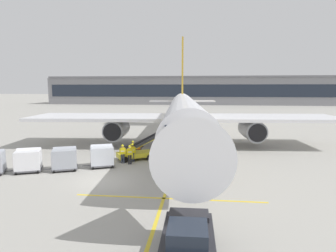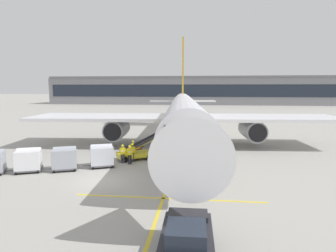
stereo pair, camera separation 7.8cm
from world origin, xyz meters
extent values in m
plane|color=#9E9B93|center=(0.00, 0.00, 0.00)|extent=(600.00, 600.00, 0.00)
cylinder|color=white|center=(5.28, 13.42, 3.91)|extent=(6.34, 36.69, 3.77)
cube|color=gold|center=(5.28, 13.42, 3.91)|extent=(6.28, 35.23, 0.45)
cone|color=white|center=(6.70, -6.67, 3.91)|extent=(3.84, 4.02, 3.58)
cone|color=white|center=(3.77, 34.65, 4.19)|extent=(3.63, 6.25, 3.21)
cube|color=white|center=(-4.19, 13.67, 3.34)|extent=(17.82, 8.51, 0.36)
cylinder|color=#93969E|center=(-2.67, 13.04, 1.99)|extent=(2.67, 4.90, 2.34)
cylinder|color=black|center=(-2.50, 10.63, 1.99)|extent=(1.99, 0.26, 1.99)
cube|color=white|center=(14.62, 15.00, 3.34)|extent=(17.82, 8.51, 0.36)
cylinder|color=#93969E|center=(13.20, 14.17, 1.99)|extent=(2.67, 4.90, 2.34)
cylinder|color=black|center=(13.37, 11.75, 1.99)|extent=(1.99, 0.26, 1.99)
cube|color=gold|center=(3.88, 33.14, 10.14)|extent=(0.59, 4.39, 10.95)
cube|color=white|center=(3.90, 32.84, 4.48)|extent=(11.97, 3.75, 0.20)
cube|color=#1E2633|center=(6.52, -4.03, 4.48)|extent=(2.75, 1.88, 0.83)
cylinder|color=#47474C|center=(6.05, 2.50, 1.40)|extent=(0.22, 0.22, 1.25)
sphere|color=black|center=(6.05, 2.50, 0.77)|extent=(1.54, 1.54, 1.54)
cylinder|color=#47474C|center=(2.33, 15.04, 1.40)|extent=(0.22, 0.22, 1.25)
sphere|color=black|center=(2.33, 15.04, 0.77)|extent=(1.54, 1.54, 1.54)
cylinder|color=#47474C|center=(7.97, 15.44, 1.40)|extent=(0.22, 0.22, 1.25)
sphere|color=black|center=(7.97, 15.44, 0.77)|extent=(1.54, 1.54, 1.54)
cube|color=gold|center=(0.99, 6.65, 0.50)|extent=(3.75, 3.05, 0.44)
cube|color=black|center=(-0.01, 6.51, 1.07)|extent=(0.80, 0.78, 0.70)
cylinder|color=#333338|center=(0.59, 6.84, 1.12)|extent=(0.08, 0.08, 0.80)
cube|color=gold|center=(2.04, 7.24, 1.72)|extent=(4.68, 3.15, 2.15)
cube|color=black|center=(2.04, 7.24, 1.81)|extent=(4.49, 2.96, 2.00)
cube|color=#333338|center=(2.26, 6.85, 1.84)|extent=(4.22, 2.39, 2.19)
cube|color=#333338|center=(1.83, 7.62, 1.84)|extent=(4.22, 2.39, 2.19)
cylinder|color=black|center=(2.38, 6.59, 0.28)|extent=(0.59, 0.45, 0.56)
cylinder|color=black|center=(1.67, 7.87, 0.28)|extent=(0.59, 0.45, 0.56)
cylinder|color=black|center=(0.30, 5.43, 0.28)|extent=(0.59, 0.45, 0.56)
cylinder|color=black|center=(-0.41, 6.71, 0.28)|extent=(0.59, 0.45, 0.56)
cube|color=#515156|center=(-1.31, 3.80, 0.21)|extent=(2.46, 2.24, 0.12)
cylinder|color=#4C4C51|center=(-2.56, 3.28, 0.20)|extent=(0.67, 0.33, 0.07)
cube|color=silver|center=(-1.31, 3.80, 1.02)|extent=(2.33, 2.11, 1.50)
cube|color=silver|center=(-1.47, 4.18, 1.54)|extent=(2.03, 1.46, 0.74)
cube|color=silver|center=(-2.20, 3.43, 1.02)|extent=(0.57, 1.34, 1.38)
sphere|color=black|center=(-2.31, 4.12, 0.15)|extent=(0.30, 0.30, 0.30)
sphere|color=black|center=(-1.79, 2.86, 0.15)|extent=(0.30, 0.30, 0.30)
sphere|color=black|center=(-0.83, 4.73, 0.15)|extent=(0.30, 0.30, 0.30)
sphere|color=black|center=(-0.31, 3.47, 0.15)|extent=(0.30, 0.30, 0.30)
cube|color=#515156|center=(-4.07, 2.44, 0.21)|extent=(2.46, 2.24, 0.12)
cylinder|color=#4C4C51|center=(-5.32, 1.93, 0.20)|extent=(0.67, 0.33, 0.07)
cube|color=#9EA3AD|center=(-4.07, 2.44, 1.02)|extent=(2.33, 2.11, 1.50)
cube|color=#9EA3AD|center=(-4.23, 2.82, 1.54)|extent=(2.03, 1.46, 0.74)
cube|color=silver|center=(-4.96, 2.08, 1.02)|extent=(0.57, 1.34, 1.38)
sphere|color=black|center=(-5.07, 2.77, 0.15)|extent=(0.30, 0.30, 0.30)
sphere|color=black|center=(-4.55, 1.51, 0.15)|extent=(0.30, 0.30, 0.30)
sphere|color=black|center=(-3.59, 3.38, 0.15)|extent=(0.30, 0.30, 0.30)
sphere|color=black|center=(-3.07, 2.12, 0.15)|extent=(0.30, 0.30, 0.30)
cube|color=#515156|center=(-6.80, 1.64, 0.21)|extent=(2.46, 2.24, 0.12)
cylinder|color=#4C4C51|center=(-8.05, 1.13, 0.20)|extent=(0.67, 0.33, 0.07)
cube|color=silver|center=(-6.80, 1.64, 1.02)|extent=(2.33, 2.11, 1.50)
cube|color=silver|center=(-6.95, 2.02, 1.54)|extent=(2.03, 1.46, 0.74)
cube|color=silver|center=(-7.69, 1.27, 1.02)|extent=(0.57, 1.34, 1.38)
sphere|color=black|center=(-7.80, 1.96, 0.15)|extent=(0.30, 0.30, 0.30)
sphere|color=black|center=(-7.28, 0.71, 0.15)|extent=(0.30, 0.30, 0.30)
sphere|color=black|center=(-6.31, 2.57, 0.15)|extent=(0.30, 0.30, 0.30)
sphere|color=black|center=(-5.80, 1.31, 0.15)|extent=(0.30, 0.30, 0.30)
sphere|color=black|center=(-8.90, 1.59, 0.15)|extent=(0.30, 0.30, 0.30)
sphere|color=black|center=(-8.39, 0.34, 0.15)|extent=(0.30, 0.30, 0.30)
cube|color=#232328|center=(6.68, -9.17, 0.68)|extent=(2.17, 4.43, 0.70)
cube|color=#1E2633|center=(6.70, -9.94, 1.43)|extent=(1.49, 1.56, 0.80)
cube|color=#28282D|center=(6.66, -7.52, 1.15)|extent=(1.80, 1.00, 0.24)
cylinder|color=black|center=(7.59, -7.79, 0.38)|extent=(0.29, 0.76, 0.76)
cylinder|color=black|center=(5.74, -7.82, 0.38)|extent=(0.29, 0.76, 0.76)
cylinder|color=black|center=(0.95, 4.96, 0.43)|extent=(0.15, 0.15, 0.86)
cylinder|color=black|center=(0.78, 4.90, 0.43)|extent=(0.15, 0.15, 0.86)
cube|color=yellow|center=(0.87, 4.93, 1.15)|extent=(0.44, 0.36, 0.58)
cube|color=white|center=(0.91, 4.81, 1.15)|extent=(0.32, 0.13, 0.08)
sphere|color=beige|center=(0.87, 4.93, 1.56)|extent=(0.21, 0.21, 0.21)
sphere|color=yellow|center=(0.87, 4.93, 1.63)|extent=(0.23, 0.23, 0.23)
cylinder|color=yellow|center=(1.09, 5.02, 1.10)|extent=(0.09, 0.09, 0.56)
cylinder|color=yellow|center=(0.64, 4.84, 1.10)|extent=(0.09, 0.09, 0.56)
cylinder|color=#333847|center=(0.23, 5.20, 0.43)|extent=(0.15, 0.15, 0.86)
cylinder|color=#333847|center=(0.06, 5.16, 0.43)|extent=(0.15, 0.15, 0.86)
cube|color=yellow|center=(0.15, 5.18, 1.15)|extent=(0.43, 0.33, 0.58)
cube|color=white|center=(0.18, 5.06, 1.15)|extent=(0.33, 0.10, 0.08)
sphere|color=#9E7051|center=(0.15, 5.18, 1.56)|extent=(0.21, 0.21, 0.21)
sphere|color=yellow|center=(0.15, 5.18, 1.63)|extent=(0.23, 0.23, 0.23)
cylinder|color=yellow|center=(0.38, 5.24, 1.10)|extent=(0.09, 0.09, 0.56)
cylinder|color=yellow|center=(-0.08, 5.12, 1.10)|extent=(0.09, 0.09, 0.56)
cylinder|color=#333847|center=(1.01, 5.82, 0.43)|extent=(0.15, 0.15, 0.86)
cylinder|color=#333847|center=(0.83, 5.79, 0.43)|extent=(0.15, 0.15, 0.86)
cube|color=yellow|center=(0.92, 5.80, 1.15)|extent=(0.41, 0.30, 0.58)
cube|color=white|center=(0.94, 5.68, 1.15)|extent=(0.34, 0.07, 0.08)
sphere|color=brown|center=(0.92, 5.80, 1.56)|extent=(0.21, 0.21, 0.21)
sphere|color=yellow|center=(0.92, 5.80, 1.63)|extent=(0.23, 0.23, 0.23)
cylinder|color=yellow|center=(1.16, 5.84, 1.10)|extent=(0.09, 0.09, 0.56)
cylinder|color=yellow|center=(0.68, 5.76, 1.10)|extent=(0.09, 0.09, 0.56)
cylinder|color=#514C42|center=(0.57, 7.10, 0.43)|extent=(0.15, 0.15, 0.86)
cylinder|color=#514C42|center=(0.71, 7.21, 0.43)|extent=(0.15, 0.15, 0.86)
cube|color=yellow|center=(0.64, 7.16, 1.15)|extent=(0.45, 0.43, 0.58)
cube|color=white|center=(0.56, 7.25, 1.15)|extent=(0.27, 0.22, 0.08)
sphere|color=#9E7051|center=(0.64, 7.16, 1.56)|extent=(0.21, 0.21, 0.21)
sphere|color=yellow|center=(0.64, 7.16, 1.63)|extent=(0.23, 0.23, 0.23)
cylinder|color=yellow|center=(0.46, 7.01, 1.10)|extent=(0.09, 0.09, 0.56)
cylinder|color=yellow|center=(0.83, 7.31, 1.10)|extent=(0.09, 0.09, 0.56)
cube|color=black|center=(0.24, 12.58, 0.03)|extent=(0.64, 0.64, 0.05)
cone|color=orange|center=(0.24, 12.58, 0.39)|extent=(0.51, 0.51, 0.68)
cylinder|color=white|center=(0.24, 12.58, 0.42)|extent=(0.28, 0.28, 0.08)
cube|color=black|center=(0.31, 11.20, 0.03)|extent=(0.64, 0.64, 0.05)
cone|color=orange|center=(0.31, 11.20, 0.39)|extent=(0.51, 0.51, 0.67)
cylinder|color=white|center=(0.31, 11.20, 0.42)|extent=(0.28, 0.28, 0.08)
cube|color=black|center=(0.14, 9.60, 0.03)|extent=(0.54, 0.54, 0.05)
cone|color=orange|center=(0.14, 9.60, 0.33)|extent=(0.43, 0.43, 0.56)
cylinder|color=white|center=(0.14, 9.60, 0.36)|extent=(0.24, 0.24, 0.07)
cube|color=yellow|center=(4.93, 13.42, 0.00)|extent=(0.20, 110.00, 0.01)
cube|color=yellow|center=(5.28, -2.82, 0.00)|extent=(12.00, 0.20, 0.01)
cube|color=gray|center=(3.55, 104.50, 5.50)|extent=(121.41, 15.07, 10.99)
cube|color=#1E2633|center=(3.55, 96.91, 5.77)|extent=(117.77, 0.10, 4.95)
cube|color=slate|center=(3.55, 102.99, 11.34)|extent=(120.20, 12.81, 0.70)
camera|label=1|loc=(7.07, -19.88, 6.83)|focal=30.75mm
camera|label=2|loc=(7.15, -19.87, 6.83)|focal=30.75mm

